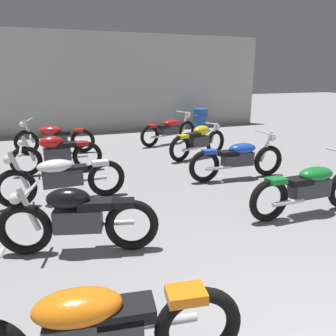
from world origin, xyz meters
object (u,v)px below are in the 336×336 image
at_px(motorcycle_left_row_4, 54,137).
at_px(motorcycle_right_row_3, 199,141).
at_px(motorcycle_right_row_4, 169,130).
at_px(oil_drum, 200,120).
at_px(motorcycle_left_row_2, 62,177).
at_px(motorcycle_left_row_3, 57,153).
at_px(motorcycle_right_row_2, 238,158).
at_px(motorcycle_left_row_0, 93,330).
at_px(motorcycle_left_row_1, 77,218).
at_px(motorcycle_right_row_1, 310,187).

bearing_deg(motorcycle_left_row_4, motorcycle_right_row_3, -27.70).
bearing_deg(motorcycle_right_row_4, oil_drum, 43.66).
xyz_separation_m(motorcycle_left_row_2, motorcycle_left_row_3, (0.01, 1.84, 0.01)).
relative_size(motorcycle_left_row_3, motorcycle_right_row_2, 0.91).
xyz_separation_m(motorcycle_left_row_0, motorcycle_left_row_1, (0.10, 1.91, 0.01)).
height_order(motorcycle_left_row_1, motorcycle_left_row_3, same).
bearing_deg(motorcycle_left_row_1, motorcycle_left_row_2, 92.01).
bearing_deg(motorcycle_left_row_2, motorcycle_left_row_1, -87.99).
distance_m(motorcycle_left_row_0, motorcycle_right_row_1, 4.05).
relative_size(motorcycle_left_row_4, motorcycle_right_row_3, 1.13).
height_order(motorcycle_left_row_1, motorcycle_right_row_2, motorcycle_right_row_2).
distance_m(motorcycle_left_row_4, oil_drum, 5.88).
height_order(motorcycle_right_row_3, motorcycle_right_row_4, motorcycle_right_row_4).
height_order(motorcycle_left_row_2, motorcycle_right_row_1, same).
relative_size(motorcycle_left_row_0, motorcycle_left_row_3, 1.10).
bearing_deg(motorcycle_left_row_1, motorcycle_left_row_4, 90.19).
height_order(motorcycle_left_row_0, motorcycle_left_row_3, motorcycle_left_row_0).
bearing_deg(motorcycle_right_row_4, motorcycle_right_row_3, -87.66).
xyz_separation_m(motorcycle_left_row_4, motorcycle_right_row_3, (3.53, -1.85, 0.01)).
xyz_separation_m(motorcycle_left_row_0, motorcycle_left_row_4, (0.08, 7.58, 0.00)).
xyz_separation_m(motorcycle_left_row_0, motorcycle_right_row_2, (3.57, 3.78, 0.00)).
bearing_deg(motorcycle_left_row_1, motorcycle_right_row_1, -1.69).
distance_m(motorcycle_left_row_0, motorcycle_left_row_1, 1.91).
distance_m(motorcycle_left_row_0, motorcycle_right_row_3, 6.77).
bearing_deg(motorcycle_left_row_0, motorcycle_left_row_1, 86.97).
bearing_deg(motorcycle_left_row_0, motorcycle_left_row_2, 89.43).
height_order(motorcycle_left_row_4, motorcycle_right_row_4, same).
xyz_separation_m(motorcycle_left_row_4, motorcycle_right_row_1, (3.54, -5.78, 0.00)).
relative_size(motorcycle_left_row_0, motorcycle_right_row_1, 1.00).
bearing_deg(motorcycle_right_row_2, motorcycle_left_row_4, 132.54).
height_order(motorcycle_left_row_1, motorcycle_left_row_2, motorcycle_left_row_2).
xyz_separation_m(motorcycle_right_row_1, motorcycle_right_row_4, (-0.09, 5.87, 0.00)).
distance_m(motorcycle_right_row_1, motorcycle_right_row_2, 1.97).
bearing_deg(motorcycle_right_row_1, motorcycle_left_row_4, 121.51).
bearing_deg(motorcycle_right_row_3, motorcycle_left_row_4, 152.30).
distance_m(motorcycle_left_row_0, motorcycle_left_row_2, 3.73).
height_order(motorcycle_left_row_4, motorcycle_right_row_2, same).
height_order(motorcycle_left_row_2, motorcycle_right_row_4, same).
bearing_deg(motorcycle_left_row_0, motorcycle_right_row_2, 46.60).
xyz_separation_m(motorcycle_left_row_1, motorcycle_left_row_3, (-0.05, 3.66, 0.00)).
bearing_deg(motorcycle_right_row_1, motorcycle_left_row_3, 133.54).
relative_size(motorcycle_left_row_0, motorcycle_right_row_2, 0.99).
height_order(motorcycle_right_row_2, oil_drum, motorcycle_right_row_2).
distance_m(motorcycle_right_row_4, oil_drum, 2.85).
relative_size(motorcycle_left_row_0, motorcycle_left_row_1, 1.12).
relative_size(motorcycle_left_row_1, motorcycle_right_row_2, 0.89).
bearing_deg(motorcycle_left_row_3, motorcycle_left_row_1, -89.17).
height_order(motorcycle_left_row_3, motorcycle_right_row_4, motorcycle_right_row_4).
bearing_deg(motorcycle_left_row_2, motorcycle_right_row_3, 29.17).
xyz_separation_m(motorcycle_right_row_2, oil_drum, (2.02, 5.86, -0.03)).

